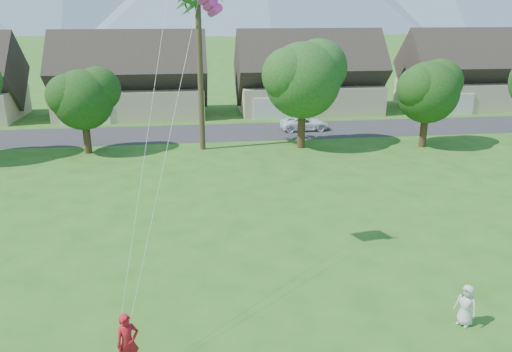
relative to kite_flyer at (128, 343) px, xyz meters
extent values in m
cube|color=#2D2D30|center=(4.97, 31.35, -0.99)|extent=(90.00, 7.00, 0.01)
imported|color=red|center=(0.00, 0.00, 0.00)|extent=(0.86, 0.74, 1.98)
imported|color=silver|center=(11.73, 0.90, -0.20)|extent=(0.87, 0.92, 1.58)
imported|color=white|center=(12.58, 31.35, -0.37)|extent=(4.59, 2.26, 1.25)
cube|color=beige|center=(-4.03, 40.35, 0.51)|extent=(15.00, 8.00, 3.00)
cube|color=#382D28|center=(-4.03, 40.35, 3.79)|extent=(15.75, 8.15, 8.15)
cube|color=silver|center=(-8.23, 36.29, 0.11)|extent=(4.80, 0.12, 2.20)
cube|color=beige|center=(14.97, 40.35, 0.51)|extent=(15.00, 8.00, 3.00)
cube|color=#382D28|center=(14.97, 40.35, 3.79)|extent=(15.75, 8.15, 8.15)
cube|color=silver|center=(10.77, 36.29, 0.11)|extent=(4.80, 0.12, 2.20)
cube|color=beige|center=(33.97, 40.35, 0.51)|extent=(15.00, 8.00, 3.00)
cube|color=#382D28|center=(33.97, 40.35, 3.79)|extent=(15.75, 8.15, 8.15)
cube|color=silver|center=(29.77, 36.29, 0.11)|extent=(4.80, 0.12, 2.20)
cylinder|color=#47301C|center=(-6.03, 25.85, 0.10)|extent=(0.56, 0.56, 2.18)
sphere|color=#214916|center=(-6.03, 25.85, 3.22)|extent=(4.62, 4.62, 4.62)
cylinder|color=#47301C|center=(10.97, 25.35, 0.42)|extent=(0.62, 0.62, 2.82)
sphere|color=#214916|center=(10.97, 25.35, 4.46)|extent=(5.98, 5.98, 5.98)
cylinder|color=#47301C|center=(20.97, 24.35, 0.16)|extent=(0.58, 0.58, 2.30)
sphere|color=#214916|center=(20.97, 24.35, 3.47)|extent=(4.90, 4.90, 4.90)
cylinder|color=#4C3D26|center=(2.97, 25.85, 5.01)|extent=(0.44, 0.44, 12.00)
camera|label=1|loc=(2.33, -13.43, 9.89)|focal=35.00mm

